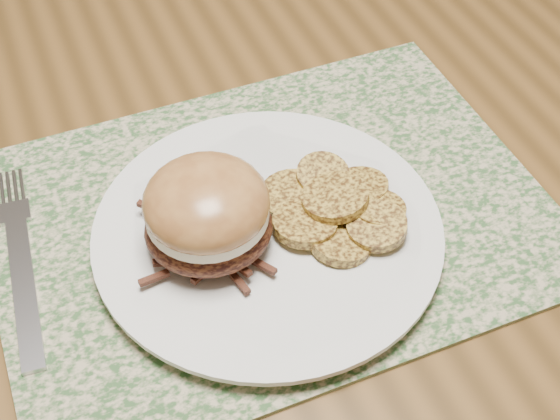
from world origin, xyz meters
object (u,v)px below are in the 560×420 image
object	(u,v)px
dining_table	(180,155)
fork	(21,260)
pork_sandwich	(207,213)
dinner_plate	(268,233)

from	to	relation	value
dining_table	fork	world-z (taller)	fork
pork_sandwich	fork	size ratio (longest dim) A/B	0.55
dinner_plate	pork_sandwich	xyz separation A→B (m)	(-0.05, 0.00, 0.04)
dining_table	fork	bearing A→B (deg)	-137.72
dining_table	dinner_plate	size ratio (longest dim) A/B	5.77
dinner_plate	pork_sandwich	distance (m)	0.06
dining_table	pork_sandwich	size ratio (longest dim) A/B	13.21
dinner_plate	fork	bearing A→B (deg)	164.08
pork_sandwich	fork	xyz separation A→B (m)	(-0.14, 0.05, -0.05)
dining_table	fork	xyz separation A→B (m)	(-0.17, -0.15, 0.09)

